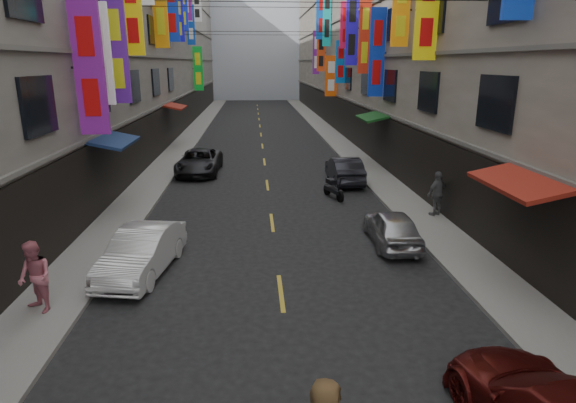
{
  "coord_description": "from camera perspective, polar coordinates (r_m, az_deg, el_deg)",
  "views": [
    {
      "loc": [
        -0.66,
        6.16,
        6.01
      ],
      "look_at": [
        -0.07,
        14.33,
        3.65
      ],
      "focal_mm": 30.0,
      "sensor_mm": 36.0,
      "label": 1
    }
  ],
  "objects": [
    {
      "name": "building_row_right",
      "position": [
        38.17,
        16.32,
        20.74
      ],
      "size": [
        10.14,
        90.0,
        19.0
      ],
      "color": "gray",
      "rests_on": "ground"
    },
    {
      "name": "pedestrian_lfar",
      "position": [
        13.26,
        -27.8,
        -7.95
      ],
      "size": [
        1.06,
        1.02,
        1.81
      ],
      "primitive_type": "imported",
      "rotation": [
        0.0,
        0.0,
        -0.68
      ],
      "color": "#CD6C7C",
      "rests_on": "sidewalk_left"
    },
    {
      "name": "car_right_far",
      "position": [
        25.09,
        6.69,
        3.73
      ],
      "size": [
        1.45,
        4.13,
        1.36
      ],
      "primitive_type": "imported",
      "rotation": [
        0.0,
        0.0,
        3.15
      ],
      "color": "#222229",
      "rests_on": "ground"
    },
    {
      "name": "car_left_mid",
      "position": [
        14.83,
        -16.92,
        -5.7
      ],
      "size": [
        2.11,
        4.29,
        1.35
      ],
      "primitive_type": "imported",
      "rotation": [
        0.0,
        0.0,
        -0.17
      ],
      "color": "white",
      "rests_on": "ground"
    },
    {
      "name": "car_left_far",
      "position": [
        27.54,
        -10.45,
        4.67
      ],
      "size": [
        2.42,
        4.92,
        1.34
      ],
      "primitive_type": "imported",
      "rotation": [
        0.0,
        0.0,
        -0.04
      ],
      "color": "black",
      "rests_on": "ground"
    },
    {
      "name": "overhead_cables",
      "position": [
        24.02,
        -2.74,
        22.77
      ],
      "size": [
        14.0,
        38.04,
        1.24
      ],
      "color": "black",
      "rests_on": "ground"
    },
    {
      "name": "pedestrian_rfar",
      "position": [
        19.99,
        17.29,
        0.92
      ],
      "size": [
        1.21,
        1.01,
        1.8
      ],
      "primitive_type": "imported",
      "rotation": [
        0.0,
        0.0,
        3.6
      ],
      "color": "slate",
      "rests_on": "sidewalk_right"
    },
    {
      "name": "car_right_mid",
      "position": [
        16.8,
        12.23,
        -3.01
      ],
      "size": [
        1.56,
        3.65,
        1.23
      ],
      "primitive_type": "imported",
      "rotation": [
        0.0,
        0.0,
        3.11
      ],
      "color": "#B2B2B7",
      "rests_on": "ground"
    },
    {
      "name": "sidewalk_left",
      "position": [
        36.72,
        -12.51,
        6.41
      ],
      "size": [
        2.0,
        90.0,
        0.12
      ],
      "primitive_type": "cube",
      "color": "slate",
      "rests_on": "ground"
    },
    {
      "name": "haze_block",
      "position": [
        85.99,
        -3.91,
        19.41
      ],
      "size": [
        18.0,
        8.0,
        22.0
      ],
      "primitive_type": "cube",
      "color": "#B3B9C7",
      "rests_on": "ground"
    },
    {
      "name": "street_awnings",
      "position": [
        20.08,
        -5.84,
        7.41
      ],
      "size": [
        13.99,
        35.2,
        0.41
      ],
      "color": "#13491C",
      "rests_on": "ground"
    },
    {
      "name": "sidewalk_right",
      "position": [
        36.94,
        6.36,
        6.75
      ],
      "size": [
        2.0,
        90.0,
        0.12
      ],
      "primitive_type": "cube",
      "color": "slate",
      "rests_on": "ground"
    },
    {
      "name": "shop_signage",
      "position": [
        29.06,
        -3.2,
        22.34
      ],
      "size": [
        14.0,
        55.0,
        12.06
      ],
      "color": "#0D429D",
      "rests_on": "ground"
    },
    {
      "name": "scooter_far_right",
      "position": [
        22.17,
        5.38,
        1.5
      ],
      "size": [
        0.76,
        1.75,
        1.14
      ],
      "rotation": [
        0.0,
        0.0,
        3.46
      ],
      "color": "black",
      "rests_on": "ground"
    },
    {
      "name": "building_row_left",
      "position": [
        37.75,
        -23.06,
        20.2
      ],
      "size": [
        10.14,
        90.0,
        19.0
      ],
      "color": "gray",
      "rests_on": "ground"
    },
    {
      "name": "lane_markings",
      "position": [
        33.4,
        -2.94,
        5.73
      ],
      "size": [
        0.12,
        80.2,
        0.01
      ],
      "color": "gold",
      "rests_on": "ground"
    }
  ]
}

